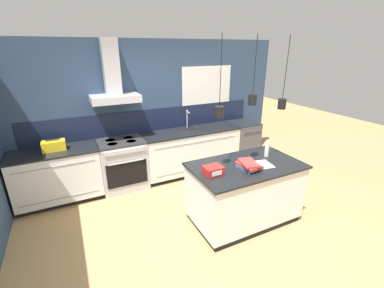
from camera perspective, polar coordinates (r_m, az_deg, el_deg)
ground_plane at (r=3.89m, az=1.07°, el=-18.36°), size 16.00×16.00×0.00m
wall_back at (r=4.99m, az=-9.80°, el=7.74°), size 5.60×2.20×2.60m
counter_run_left at (r=4.81m, az=-27.54°, el=-6.25°), size 1.33×0.64×0.91m
counter_run_sink at (r=5.25m, az=-0.23°, el=-1.54°), size 1.98×0.64×1.28m
oven_range at (r=4.85m, az=-15.06°, el=-4.32°), size 0.80×0.66×0.91m
dishwasher at (r=5.89m, az=10.99°, el=0.50°), size 0.58×0.65×0.91m
kitchen_island at (r=3.90m, az=11.50°, el=-10.49°), size 1.57×0.92×0.91m
bottle_on_island at (r=3.99m, az=16.33°, el=-1.02°), size 0.07×0.07×0.29m
book_stack at (r=3.54m, az=12.42°, el=-4.63°), size 0.27×0.35×0.10m
red_supply_box at (r=3.32m, az=4.70°, el=-5.88°), size 0.24×0.20×0.11m
paper_pile at (r=3.68m, az=13.89°, el=-4.66°), size 0.51×0.34×0.01m
yellow_toolbox at (r=4.61m, az=-28.35°, el=-0.32°), size 0.34×0.18×0.19m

